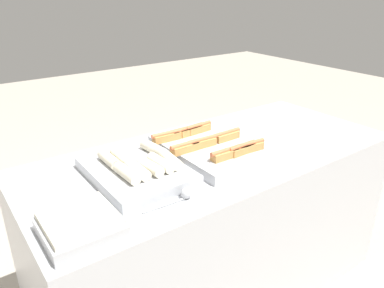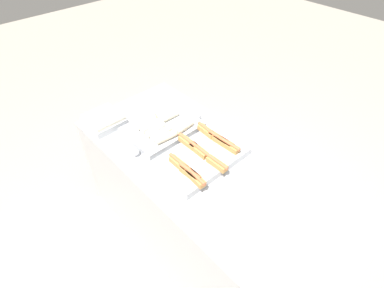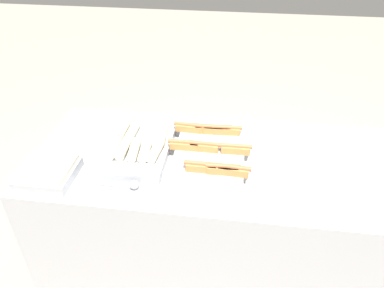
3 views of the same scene
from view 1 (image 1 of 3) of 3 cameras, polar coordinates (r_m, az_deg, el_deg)
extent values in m
plane|color=#ADA393|center=(2.37, 3.03, -20.69)|extent=(12.00, 12.00, 0.00)
cube|color=#B7BABF|center=(2.09, 3.29, -12.10)|extent=(1.90, 0.82, 0.87)
cube|color=#B7BABF|center=(1.84, 2.25, -0.94)|extent=(0.34, 0.55, 0.05)
cube|color=tan|center=(1.78, 8.79, -0.52)|extent=(0.14, 0.05, 0.04)
cylinder|color=#D66B42|center=(1.77, 8.82, 0.08)|extent=(0.16, 0.03, 0.02)
cube|color=tan|center=(1.80, 1.63, 0.09)|extent=(0.14, 0.05, 0.04)
cylinder|color=#D66B42|center=(1.79, 1.64, 0.69)|extent=(0.16, 0.03, 0.02)
cube|color=tan|center=(1.93, -1.28, 1.72)|extent=(0.14, 0.05, 0.04)
cylinder|color=#D66B42|center=(1.92, -1.29, 2.28)|extent=(0.16, 0.02, 0.02)
cube|color=tan|center=(1.90, 5.27, 1.20)|extent=(0.14, 0.05, 0.04)
cylinder|color=#D66B42|center=(1.89, 5.29, 1.77)|extent=(0.16, 0.03, 0.02)
cube|color=tan|center=(1.69, 5.07, -1.64)|extent=(0.14, 0.05, 0.04)
cylinder|color=#D66B42|center=(1.68, 5.09, -1.01)|extent=(0.16, 0.02, 0.02)
cube|color=tan|center=(1.88, -3.92, 1.01)|extent=(0.14, 0.05, 0.04)
cylinder|color=#D66B42|center=(1.87, -3.93, 1.58)|extent=(0.16, 0.03, 0.02)
cube|color=tan|center=(1.75, -1.03, -0.67)|extent=(0.14, 0.04, 0.04)
cylinder|color=#D66B42|center=(1.74, -1.04, -0.06)|extent=(0.16, 0.02, 0.02)
cube|color=tan|center=(1.75, 7.63, -0.87)|extent=(0.14, 0.05, 0.04)
cylinder|color=#D66B42|center=(1.74, 7.66, -0.26)|extent=(0.16, 0.03, 0.02)
cube|color=tan|center=(1.95, -0.26, 1.99)|extent=(0.14, 0.06, 0.04)
cylinder|color=#D66B42|center=(1.95, -0.26, 2.54)|extent=(0.16, 0.04, 0.02)
cube|color=tan|center=(1.98, 0.98, 2.31)|extent=(0.14, 0.05, 0.04)
cylinder|color=#D66B42|center=(1.98, 0.98, 2.86)|extent=(0.16, 0.03, 0.02)
cube|color=#B7BABF|center=(1.65, -8.53, -4.18)|extent=(0.37, 0.49, 0.05)
cylinder|color=beige|center=(1.62, -3.28, -2.41)|extent=(0.06, 0.15, 0.05)
cylinder|color=beige|center=(1.74, -5.97, -0.63)|extent=(0.06, 0.15, 0.05)
cylinder|color=beige|center=(1.53, -9.89, -4.43)|extent=(0.05, 0.15, 0.05)
cylinder|color=beige|center=(1.60, -4.82, -2.88)|extent=(0.05, 0.15, 0.05)
cylinder|color=beige|center=(1.57, -6.48, -3.43)|extent=(0.06, 0.15, 0.05)
cylinder|color=beige|center=(1.66, -12.50, -2.30)|extent=(0.05, 0.15, 0.05)
cylinder|color=beige|center=(1.55, -8.31, -3.89)|extent=(0.05, 0.15, 0.05)
cylinder|color=beige|center=(1.68, -10.70, -1.93)|extent=(0.05, 0.15, 0.05)
cube|color=#B7BABF|center=(1.33, -16.59, -12.19)|extent=(0.25, 0.24, 0.05)
cube|color=silver|center=(1.31, -16.77, -10.86)|extent=(0.23, 0.22, 0.02)
cylinder|color=#B2B5BA|center=(1.44, -4.09, -9.26)|extent=(0.19, 0.02, 0.01)
sphere|color=#B2B5BA|center=(1.47, -0.88, -7.51)|extent=(0.05, 0.05, 0.05)
cylinder|color=#B2B5BA|center=(1.87, -13.06, -1.72)|extent=(0.18, 0.01, 0.01)
sphere|color=#B2B5BA|center=(1.90, -10.63, -0.58)|extent=(0.05, 0.05, 0.05)
camera|label=2|loc=(2.08, 50.78, 31.68)|focal=28.00mm
camera|label=3|loc=(1.22, 72.30, 25.46)|focal=35.00mm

